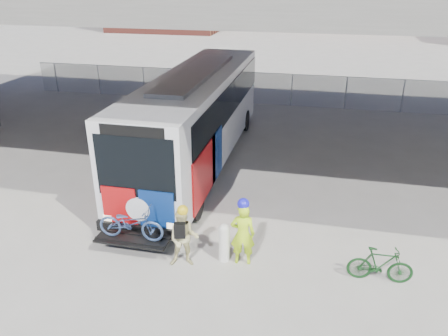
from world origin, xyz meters
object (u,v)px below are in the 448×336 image
(bus, at_px, (197,111))
(cyclist_hivis, at_px, (243,233))
(bike_parked, at_px, (380,265))
(cyclist_tan, at_px, (184,237))
(bollard, at_px, (224,241))

(bus, relative_size, cyclist_hivis, 6.71)
(cyclist_hivis, height_order, bike_parked, cyclist_hivis)
(bus, height_order, cyclist_tan, bus)
(cyclist_hivis, bearing_deg, cyclist_tan, 8.39)
(cyclist_tan, relative_size, bike_parked, 1.12)
(cyclist_tan, height_order, bike_parked, cyclist_tan)
(bike_parked, bearing_deg, cyclist_hivis, 88.34)
(bike_parked, bearing_deg, cyclist_tan, 93.32)
(bollard, height_order, cyclist_hivis, cyclist_hivis)
(bus, xyz_separation_m, cyclist_tan, (1.53, -6.75, -1.27))
(cyclist_hivis, relative_size, cyclist_tan, 1.08)
(cyclist_hivis, bearing_deg, bollard, -7.96)
(bollard, distance_m, cyclist_hivis, 0.59)
(bus, bearing_deg, bollard, -68.45)
(bollard, xyz_separation_m, cyclist_hivis, (0.49, 0.00, 0.33))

